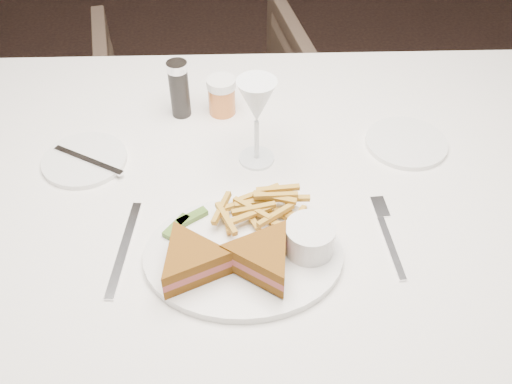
{
  "coord_description": "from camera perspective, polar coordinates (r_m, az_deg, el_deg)",
  "views": [
    {
      "loc": [
        -0.21,
        -1.12,
        1.47
      ],
      "look_at": [
        -0.13,
        -0.43,
        0.8
      ],
      "focal_mm": 40.0,
      "sensor_mm": 36.0,
      "label": 1
    }
  ],
  "objects": [
    {
      "name": "ground",
      "position": [
        1.86,
        2.53,
        -8.22
      ],
      "size": [
        5.0,
        5.0,
        0.0
      ],
      "primitive_type": "plane",
      "color": "black",
      "rests_on": "ground"
    },
    {
      "name": "chair_far",
      "position": [
        1.93,
        -4.94,
        8.15
      ],
      "size": [
        0.72,
        0.68,
        0.67
      ],
      "primitive_type": "imported",
      "rotation": [
        0.0,
        0.0,
        3.26
      ],
      "color": "#45352A",
      "rests_on": "ground"
    },
    {
      "name": "table",
      "position": [
        1.32,
        -0.24,
        -11.88
      ],
      "size": [
        1.52,
        1.08,
        0.75
      ],
      "primitive_type": "cube",
      "rotation": [
        0.0,
        0.0,
        -0.08
      ],
      "color": "white",
      "rests_on": "ground"
    },
    {
      "name": "table_setting",
      "position": [
        0.96,
        -1.23,
        -0.95
      ],
      "size": [
        0.79,
        0.6,
        0.18
      ],
      "color": "white",
      "rests_on": "table"
    }
  ]
}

